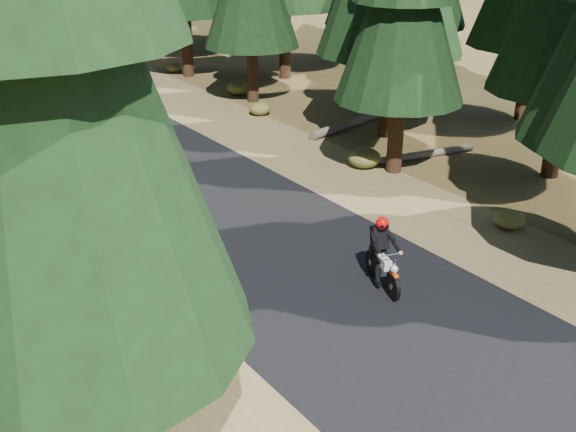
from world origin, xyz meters
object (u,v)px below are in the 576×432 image
object	(u,v)px
log_far	(426,154)
rider_lead	(383,265)
log_near	(366,118)
rider_follow	(139,187)

from	to	relation	value
log_far	rider_lead	size ratio (longest dim) A/B	1.92
log_near	log_far	world-z (taller)	log_near
log_near	rider_lead	bearing A→B (deg)	-141.91
log_far	rider_lead	distance (m)	8.87
log_near	rider_follow	size ratio (longest dim) A/B	3.21
log_far	rider_follow	xyz separation A→B (m)	(-9.32, 1.57, 0.45)
log_near	rider_follow	bearing A→B (deg)	-178.51
rider_lead	rider_follow	bearing A→B (deg)	-52.63
rider_follow	log_far	bearing A→B (deg)	150.17
log_near	rider_follow	xyz separation A→B (m)	(-10.40, -2.67, 0.41)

